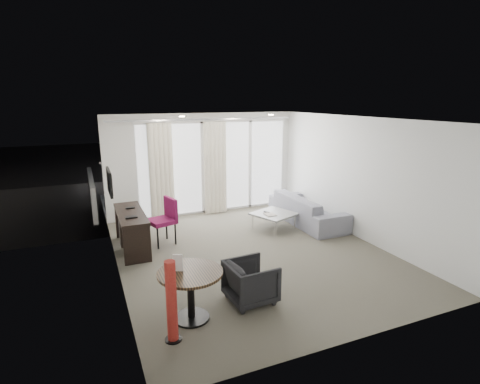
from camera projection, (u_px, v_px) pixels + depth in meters
name	position (u px, v px, depth m)	size (l,w,h in m)	color
floor	(252.00, 253.00, 7.37)	(5.00, 6.00, 0.00)	#555144
ceiling	(253.00, 119.00, 6.74)	(5.00, 6.00, 0.00)	white
wall_left	(114.00, 203.00, 6.11)	(0.00, 6.00, 2.60)	silver
wall_right	(358.00, 178.00, 8.00)	(0.00, 6.00, 2.60)	silver
wall_front	(360.00, 244.00, 4.38)	(5.00, 0.00, 2.60)	silver
window_panel	(215.00, 167.00, 9.86)	(4.00, 0.02, 2.38)	white
window_frame	(215.00, 167.00, 9.85)	(4.10, 0.06, 2.44)	white
curtain_left	(162.00, 172.00, 9.16)	(0.60, 0.20, 2.38)	beige
curtain_right	(215.00, 168.00, 9.69)	(0.60, 0.20, 2.38)	beige
curtain_track	(205.00, 119.00, 9.29)	(4.80, 0.04, 0.04)	#B2B2B7
downlight_a	(182.00, 116.00, 7.83)	(0.12, 0.12, 0.02)	#FFE0B2
downlight_b	(271.00, 115.00, 8.62)	(0.12, 0.12, 0.02)	#FFE0B2
desk	(132.00, 231.00, 7.49)	(0.51, 1.63, 0.76)	black
tv	(109.00, 182.00, 7.41)	(0.05, 0.80, 0.50)	black
desk_chair	(162.00, 222.00, 7.73)	(0.53, 0.49, 0.97)	maroon
round_table	(191.00, 295.00, 5.09)	(0.89, 0.89, 0.71)	#322213
menu_card	(178.00, 270.00, 5.02)	(0.13, 0.02, 0.24)	white
red_lamp	(172.00, 302.00, 4.59)	(0.22, 0.22, 1.08)	maroon
tub_armchair	(251.00, 282.00, 5.56)	(0.67, 0.69, 0.62)	black
coffee_table	(274.00, 221.00, 8.69)	(0.85, 0.85, 0.38)	gray
remote	(267.00, 213.00, 8.70)	(0.05, 0.15, 0.02)	black
magazine	(270.00, 216.00, 8.53)	(0.22, 0.28, 0.02)	gray
sofa	(307.00, 209.00, 9.11)	(2.32, 0.91, 0.68)	gray
terrace_slab	(200.00, 199.00, 11.52)	(5.60, 3.00, 0.12)	#4D4D50
rattan_chair_a	(230.00, 183.00, 11.53)	(0.58, 0.58, 0.84)	brown
rattan_chair_b	(245.00, 177.00, 12.36)	(0.59, 0.59, 0.87)	brown
rattan_table	(229.00, 192.00, 11.16)	(0.47, 0.47, 0.47)	brown
balustrade	(187.00, 173.00, 12.68)	(5.50, 0.06, 1.05)	#B2B2B7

